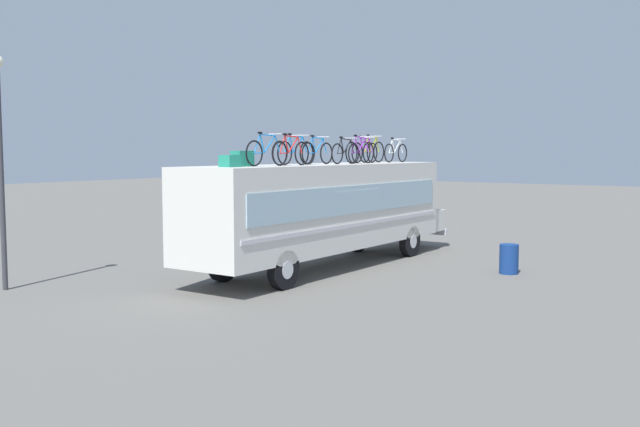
{
  "coord_description": "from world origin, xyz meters",
  "views": [
    {
      "loc": [
        -18.36,
        -12.46,
        3.67
      ],
      "look_at": [
        -0.19,
        0.0,
        1.73
      ],
      "focal_mm": 40.31,
      "sensor_mm": 36.0,
      "label": 1
    }
  ],
  "objects_px": {
    "rooftop_bicycle_8": "(372,151)",
    "rooftop_bicycle_9": "(396,152)",
    "rooftop_bicycle_3": "(296,152)",
    "luggage_bag_1": "(230,161)",
    "street_lamp": "(0,149)",
    "bus": "(326,207)",
    "rooftop_bicycle_1": "(267,152)",
    "rooftop_bicycle_7": "(365,152)",
    "rooftop_bicycle_5": "(346,152)",
    "luggage_bag_2": "(242,159)",
    "rooftop_bicycle_2": "(291,152)",
    "rooftop_bicycle_4": "(317,152)",
    "rooftop_bicycle_6": "(360,152)",
    "trash_bin": "(509,259)"
  },
  "relations": [
    {
      "from": "rooftop_bicycle_2",
      "to": "rooftop_bicycle_5",
      "type": "relative_size",
      "value": 1.06
    },
    {
      "from": "rooftop_bicycle_3",
      "to": "rooftop_bicycle_9",
      "type": "height_order",
      "value": "rooftop_bicycle_3"
    },
    {
      "from": "rooftop_bicycle_2",
      "to": "rooftop_bicycle_9",
      "type": "height_order",
      "value": "rooftop_bicycle_2"
    },
    {
      "from": "rooftop_bicycle_3",
      "to": "rooftop_bicycle_5",
      "type": "height_order",
      "value": "rooftop_bicycle_3"
    },
    {
      "from": "bus",
      "to": "luggage_bag_2",
      "type": "relative_size",
      "value": 20.93
    },
    {
      "from": "bus",
      "to": "luggage_bag_1",
      "type": "xyz_separation_m",
      "value": [
        -4.67,
        -0.17,
        1.5
      ]
    },
    {
      "from": "bus",
      "to": "rooftop_bicycle_6",
      "type": "distance_m",
      "value": 2.25
    },
    {
      "from": "luggage_bag_1",
      "to": "rooftop_bicycle_8",
      "type": "xyz_separation_m",
      "value": [
        7.86,
        0.4,
        0.25
      ]
    },
    {
      "from": "rooftop_bicycle_8",
      "to": "rooftop_bicycle_9",
      "type": "relative_size",
      "value": 1.02
    },
    {
      "from": "rooftop_bicycle_2",
      "to": "rooftop_bicycle_4",
      "type": "bearing_deg",
      "value": 11.81
    },
    {
      "from": "rooftop_bicycle_6",
      "to": "rooftop_bicycle_7",
      "type": "xyz_separation_m",
      "value": [
        0.88,
        0.35,
        -0.01
      ]
    },
    {
      "from": "rooftop_bicycle_2",
      "to": "rooftop_bicycle_3",
      "type": "distance_m",
      "value": 1.14
    },
    {
      "from": "rooftop_bicycle_1",
      "to": "rooftop_bicycle_4",
      "type": "distance_m",
      "value": 2.76
    },
    {
      "from": "rooftop_bicycle_2",
      "to": "rooftop_bicycle_3",
      "type": "relative_size",
      "value": 0.95
    },
    {
      "from": "rooftop_bicycle_7",
      "to": "street_lamp",
      "type": "height_order",
      "value": "street_lamp"
    },
    {
      "from": "rooftop_bicycle_9",
      "to": "trash_bin",
      "type": "bearing_deg",
      "value": -111.92
    },
    {
      "from": "luggage_bag_2",
      "to": "rooftop_bicycle_3",
      "type": "relative_size",
      "value": 0.33
    },
    {
      "from": "luggage_bag_1",
      "to": "rooftop_bicycle_3",
      "type": "distance_m",
      "value": 3.3
    },
    {
      "from": "luggage_bag_2",
      "to": "rooftop_bicycle_6",
      "type": "xyz_separation_m",
      "value": [
        5.29,
        -0.45,
        0.18
      ]
    },
    {
      "from": "luggage_bag_1",
      "to": "rooftop_bicycle_4",
      "type": "bearing_deg",
      "value": 2.03
    },
    {
      "from": "bus",
      "to": "rooftop_bicycle_2",
      "type": "distance_m",
      "value": 2.97
    },
    {
      "from": "rooftop_bicycle_3",
      "to": "luggage_bag_1",
      "type": "bearing_deg",
      "value": -174.42
    },
    {
      "from": "rooftop_bicycle_5",
      "to": "rooftop_bicycle_2",
      "type": "bearing_deg",
      "value": -179.55
    },
    {
      "from": "rooftop_bicycle_7",
      "to": "street_lamp",
      "type": "relative_size",
      "value": 0.27
    },
    {
      "from": "rooftop_bicycle_8",
      "to": "rooftop_bicycle_9",
      "type": "xyz_separation_m",
      "value": [
        0.92,
        -0.45,
        -0.03
      ]
    },
    {
      "from": "bus",
      "to": "rooftop_bicycle_5",
      "type": "xyz_separation_m",
      "value": [
        0.5,
        -0.39,
        1.7
      ]
    },
    {
      "from": "bus",
      "to": "rooftop_bicycle_2",
      "type": "bearing_deg",
      "value": -170.24
    },
    {
      "from": "rooftop_bicycle_2",
      "to": "street_lamp",
      "type": "distance_m",
      "value": 7.64
    },
    {
      "from": "rooftop_bicycle_1",
      "to": "bus",
      "type": "bearing_deg",
      "value": 4.65
    },
    {
      "from": "rooftop_bicycle_3",
      "to": "rooftop_bicycle_5",
      "type": "relative_size",
      "value": 1.12
    },
    {
      "from": "luggage_bag_1",
      "to": "trash_bin",
      "type": "distance_m",
      "value": 8.92
    },
    {
      "from": "rooftop_bicycle_9",
      "to": "street_lamp",
      "type": "bearing_deg",
      "value": 156.49
    },
    {
      "from": "rooftop_bicycle_9",
      "to": "street_lamp",
      "type": "distance_m",
      "value": 12.99
    },
    {
      "from": "trash_bin",
      "to": "rooftop_bicycle_7",
      "type": "bearing_deg",
      "value": 88.36
    },
    {
      "from": "rooftop_bicycle_4",
      "to": "rooftop_bicycle_6",
      "type": "relative_size",
      "value": 0.94
    },
    {
      "from": "rooftop_bicycle_8",
      "to": "rooftop_bicycle_6",
      "type": "bearing_deg",
      "value": -161.2
    },
    {
      "from": "luggage_bag_2",
      "to": "rooftop_bicycle_8",
      "type": "distance_m",
      "value": 7.1
    },
    {
      "from": "rooftop_bicycle_4",
      "to": "luggage_bag_1",
      "type": "bearing_deg",
      "value": -177.97
    },
    {
      "from": "rooftop_bicycle_6",
      "to": "rooftop_bicycle_7",
      "type": "distance_m",
      "value": 0.95
    },
    {
      "from": "rooftop_bicycle_4",
      "to": "rooftop_bicycle_9",
      "type": "height_order",
      "value": "rooftop_bicycle_4"
    },
    {
      "from": "bus",
      "to": "rooftop_bicycle_9",
      "type": "xyz_separation_m",
      "value": [
        4.11,
        -0.21,
        1.71
      ]
    },
    {
      "from": "bus",
      "to": "rooftop_bicycle_1",
      "type": "height_order",
      "value": "rooftop_bicycle_1"
    },
    {
      "from": "street_lamp",
      "to": "rooftop_bicycle_9",
      "type": "bearing_deg",
      "value": -23.51
    },
    {
      "from": "rooftop_bicycle_5",
      "to": "rooftop_bicycle_7",
      "type": "distance_m",
      "value": 1.81
    },
    {
      "from": "rooftop_bicycle_5",
      "to": "rooftop_bicycle_9",
      "type": "distance_m",
      "value": 3.61
    },
    {
      "from": "rooftop_bicycle_2",
      "to": "rooftop_bicycle_5",
      "type": "height_order",
      "value": "rooftop_bicycle_2"
    },
    {
      "from": "rooftop_bicycle_9",
      "to": "luggage_bag_1",
      "type": "bearing_deg",
      "value": 179.68
    },
    {
      "from": "bus",
      "to": "rooftop_bicycle_2",
      "type": "xyz_separation_m",
      "value": [
        -2.38,
        -0.41,
        1.72
      ]
    },
    {
      "from": "rooftop_bicycle_1",
      "to": "rooftop_bicycle_2",
      "type": "height_order",
      "value": "rooftop_bicycle_1"
    },
    {
      "from": "rooftop_bicycle_4",
      "to": "rooftop_bicycle_5",
      "type": "xyz_separation_m",
      "value": [
        1.02,
        -0.37,
        -0.01
      ]
    }
  ]
}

